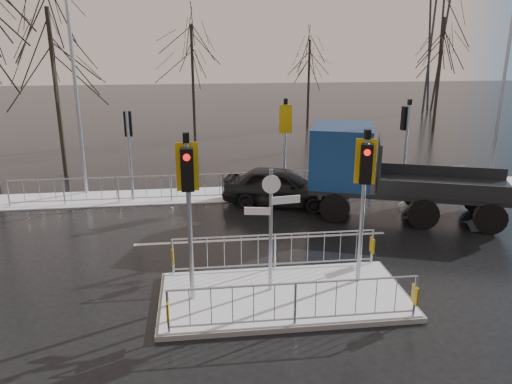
{
  "coord_description": "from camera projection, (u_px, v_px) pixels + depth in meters",
  "views": [
    {
      "loc": [
        -2.01,
        -10.72,
        6.1
      ],
      "look_at": [
        -0.3,
        3.05,
        1.8
      ],
      "focal_mm": 35.0,
      "sensor_mm": 36.0,
      "label": 1
    }
  ],
  "objects": [
    {
      "name": "tree_far_c",
      "position": [
        441.0,
        53.0,
        32.23
      ],
      "size": [
        4.0,
        4.0,
        7.55
      ],
      "color": "black",
      "rests_on": "ground"
    },
    {
      "name": "tree_near_b",
      "position": [
        53.0,
        61.0,
        21.59
      ],
      "size": [
        4.0,
        4.0,
        7.55
      ],
      "color": "black",
      "rests_on": "ground"
    },
    {
      "name": "ground",
      "position": [
        283.0,
        298.0,
        12.2
      ],
      "size": [
        120.0,
        120.0,
        0.0
      ],
      "primitive_type": "plane",
      "color": "black",
      "rests_on": "ground"
    },
    {
      "name": "tree_far_a",
      "position": [
        192.0,
        59.0,
        31.39
      ],
      "size": [
        3.75,
        3.75,
        7.08
      ],
      "color": "black",
      "rests_on": "ground"
    },
    {
      "name": "street_lamp_left",
      "position": [
        77.0,
        81.0,
        19.12
      ],
      "size": [
        1.25,
        0.18,
        8.2
      ],
      "color": "#989FA6",
      "rests_on": "ground"
    },
    {
      "name": "tree_far_b",
      "position": [
        309.0,
        67.0,
        34.42
      ],
      "size": [
        3.25,
        3.25,
        6.14
      ],
      "color": "black",
      "rests_on": "ground"
    },
    {
      "name": "lane_markings",
      "position": [
        286.0,
        305.0,
        11.89
      ],
      "size": [
        8.0,
        11.38,
        0.01
      ],
      "color": "silver",
      "rests_on": "ground"
    },
    {
      "name": "traffic_island",
      "position": [
        283.0,
        284.0,
        12.1
      ],
      "size": [
        6.0,
        3.04,
        4.15
      ],
      "color": "slate",
      "rests_on": "ground"
    },
    {
      "name": "car_far_lane",
      "position": [
        280.0,
        186.0,
        18.84
      ],
      "size": [
        4.6,
        3.01,
        1.46
      ],
      "primitive_type": "imported",
      "rotation": [
        0.0,
        0.0,
        1.24
      ],
      "color": "black",
      "rests_on": "ground"
    },
    {
      "name": "snow_verge",
      "position": [
        247.0,
        193.0,
        20.35
      ],
      "size": [
        30.0,
        2.0,
        0.04
      ],
      "primitive_type": "cube",
      "color": "white",
      "rests_on": "ground"
    },
    {
      "name": "flatbed_truck",
      "position": [
        369.0,
        168.0,
        17.57
      ],
      "size": [
        7.29,
        4.62,
        3.18
      ],
      "color": "black",
      "rests_on": "ground"
    },
    {
      "name": "far_kerb_fixtures",
      "position": [
        255.0,
        173.0,
        19.61
      ],
      "size": [
        18.0,
        0.65,
        3.83
      ],
      "color": "#989FA6",
      "rests_on": "ground"
    },
    {
      "name": "street_lamp_right",
      "position": [
        505.0,
        82.0,
        20.2
      ],
      "size": [
        1.25,
        0.18,
        8.0
      ],
      "color": "#989FA6",
      "rests_on": "ground"
    }
  ]
}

